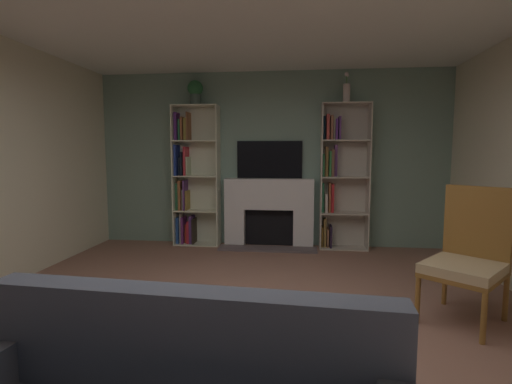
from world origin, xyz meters
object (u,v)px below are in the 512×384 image
(fireplace, at_px, (269,210))
(coffee_table, at_px, (216,328))
(potted_plant, at_px, (195,91))
(tv, at_px, (270,160))
(vase_with_flowers, at_px, (347,91))
(bookshelf_right, at_px, (338,175))
(bookshelf_left, at_px, (191,181))
(armchair, at_px, (468,255))

(fireplace, height_order, coffee_table, fireplace)
(potted_plant, distance_m, coffee_table, 4.35)
(fireplace, xyz_separation_m, potted_plant, (-1.15, -0.03, 1.85))
(tv, height_order, vase_with_flowers, vase_with_flowers)
(fireplace, height_order, bookshelf_right, bookshelf_right)
(bookshelf_left, xyz_separation_m, armchair, (3.20, -2.46, -0.45))
(tv, relative_size, potted_plant, 2.69)
(armchair, bearing_deg, fireplace, 128.46)
(potted_plant, relative_size, armchair, 0.32)
(tv, relative_size, bookshelf_right, 0.46)
(tv, bearing_deg, potted_plant, -174.05)
(bookshelf_right, distance_m, armchair, 2.68)
(potted_plant, distance_m, armchair, 4.35)
(bookshelf_right, bearing_deg, armchair, -70.04)
(tv, height_order, armchair, tv)
(vase_with_flowers, bearing_deg, armchair, -71.73)
(bookshelf_right, bearing_deg, tv, 175.51)
(vase_with_flowers, relative_size, armchair, 0.38)
(tv, bearing_deg, bookshelf_right, -4.49)
(bookshelf_right, distance_m, potted_plant, 2.56)
(bookshelf_right, bearing_deg, fireplace, -179.65)
(fireplace, distance_m, vase_with_flowers, 2.14)
(fireplace, distance_m, tv, 0.80)
(bookshelf_left, height_order, armchair, bookshelf_left)
(potted_plant, bearing_deg, tv, 5.95)
(tv, distance_m, potted_plant, 1.57)
(armchair, distance_m, coffee_table, 2.35)
(coffee_table, bearing_deg, vase_with_flowers, 72.21)
(tv, distance_m, bookshelf_left, 1.30)
(bookshelf_left, xyz_separation_m, vase_with_flowers, (2.40, -0.04, 1.35))
(fireplace, height_order, vase_with_flowers, vase_with_flowers)
(tv, height_order, potted_plant, potted_plant)
(coffee_table, bearing_deg, fireplace, 89.52)
(tv, height_order, bookshelf_right, bookshelf_right)
(bookshelf_right, xyz_separation_m, potted_plant, (-2.21, -0.04, 1.29))
(tv, height_order, coffee_table, tv)
(bookshelf_left, xyz_separation_m, bookshelf_right, (2.31, -0.00, 0.10))
(bookshelf_right, height_order, armchair, bookshelf_right)
(bookshelf_right, bearing_deg, coffee_table, -106.31)
(bookshelf_left, bearing_deg, coffee_table, -71.87)
(bookshelf_left, bearing_deg, tv, 3.77)
(tv, distance_m, vase_with_flowers, 1.54)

